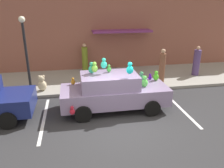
{
  "coord_description": "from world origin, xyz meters",
  "views": [
    {
      "loc": [
        -1.61,
        -7.07,
        4.3
      ],
      "look_at": [
        -0.0,
        1.94,
        0.9
      ],
      "focal_mm": 36.21,
      "sensor_mm": 36.0,
      "label": 1
    }
  ],
  "objects_px": {
    "plush_covered_car": "(113,91)",
    "pedestrian_walking_past": "(197,62)",
    "street_lamp_post": "(25,47)",
    "teddy_bear_on_sidewalk": "(42,84)",
    "pedestrian_near_shopfront": "(162,67)",
    "pedestrian_by_lamp": "(85,59)"
  },
  "relations": [
    {
      "from": "plush_covered_car",
      "to": "pedestrian_walking_past",
      "type": "distance_m",
      "value": 6.42
    },
    {
      "from": "plush_covered_car",
      "to": "street_lamp_post",
      "type": "relative_size",
      "value": 1.23
    },
    {
      "from": "plush_covered_car",
      "to": "teddy_bear_on_sidewalk",
      "type": "distance_m",
      "value": 3.85
    },
    {
      "from": "plush_covered_car",
      "to": "pedestrian_near_shopfront",
      "type": "height_order",
      "value": "plush_covered_car"
    },
    {
      "from": "teddy_bear_on_sidewalk",
      "to": "pedestrian_walking_past",
      "type": "bearing_deg",
      "value": 6.57
    },
    {
      "from": "street_lamp_post",
      "to": "pedestrian_walking_past",
      "type": "height_order",
      "value": "street_lamp_post"
    },
    {
      "from": "street_lamp_post",
      "to": "pedestrian_by_lamp",
      "type": "bearing_deg",
      "value": 46.99
    },
    {
      "from": "pedestrian_walking_past",
      "to": "pedestrian_near_shopfront",
      "type": "bearing_deg",
      "value": -159.03
    },
    {
      "from": "pedestrian_walking_past",
      "to": "plush_covered_car",
      "type": "bearing_deg",
      "value": -149.38
    },
    {
      "from": "plush_covered_car",
      "to": "pedestrian_by_lamp",
      "type": "height_order",
      "value": "plush_covered_car"
    },
    {
      "from": "pedestrian_walking_past",
      "to": "pedestrian_by_lamp",
      "type": "bearing_deg",
      "value": 163.5
    },
    {
      "from": "street_lamp_post",
      "to": "pedestrian_near_shopfront",
      "type": "xyz_separation_m",
      "value": [
        6.62,
        0.14,
        -1.31
      ]
    },
    {
      "from": "pedestrian_by_lamp",
      "to": "pedestrian_walking_past",
      "type": "bearing_deg",
      "value": -16.5
    },
    {
      "from": "street_lamp_post",
      "to": "teddy_bear_on_sidewalk",
      "type": "bearing_deg",
      "value": 12.56
    },
    {
      "from": "street_lamp_post",
      "to": "pedestrian_by_lamp",
      "type": "distance_m",
      "value": 4.31
    },
    {
      "from": "teddy_bear_on_sidewalk",
      "to": "pedestrian_by_lamp",
      "type": "bearing_deg",
      "value": 51.67
    },
    {
      "from": "teddy_bear_on_sidewalk",
      "to": "street_lamp_post",
      "type": "distance_m",
      "value": 1.89
    },
    {
      "from": "plush_covered_car",
      "to": "teddy_bear_on_sidewalk",
      "type": "relative_size",
      "value": 5.52
    },
    {
      "from": "pedestrian_by_lamp",
      "to": "teddy_bear_on_sidewalk",
      "type": "bearing_deg",
      "value": -128.33
    },
    {
      "from": "street_lamp_post",
      "to": "pedestrian_walking_past",
      "type": "relative_size",
      "value": 2.07
    },
    {
      "from": "teddy_bear_on_sidewalk",
      "to": "pedestrian_near_shopfront",
      "type": "distance_m",
      "value": 6.13
    },
    {
      "from": "plush_covered_car",
      "to": "pedestrian_near_shopfront",
      "type": "xyz_separation_m",
      "value": [
        3.01,
        2.3,
        0.21
      ]
    }
  ]
}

